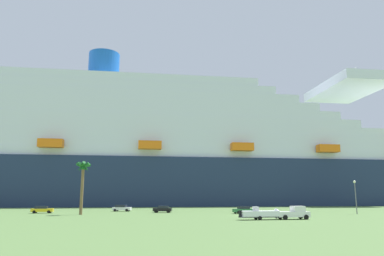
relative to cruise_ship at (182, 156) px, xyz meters
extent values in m
plane|color=#4C6B38|center=(7.99, -40.80, -19.49)|extent=(600.00, 600.00, 0.00)
cube|color=#1E2D4C|center=(3.21, 0.19, -10.81)|extent=(237.89, 46.85, 17.35)
cube|color=white|center=(3.21, 0.19, -0.56)|extent=(209.42, 42.59, 3.16)
cube|color=white|center=(-1.51, -0.06, 2.60)|extent=(201.26, 41.44, 3.16)
cube|color=white|center=(-6.23, -0.31, 5.76)|extent=(189.03, 40.36, 3.16)
cube|color=white|center=(-10.96, -0.57, 8.92)|extent=(181.49, 39.47, 3.16)
cube|color=white|center=(-15.68, -0.82, 12.08)|extent=(171.19, 38.58, 3.16)
cube|color=white|center=(-20.40, -1.08, 15.24)|extent=(164.17, 37.62, 3.16)
cube|color=white|center=(-25.12, -1.33, 18.40)|extent=(156.86, 36.87, 3.16)
cube|color=white|center=(-29.84, -1.59, 21.56)|extent=(149.85, 36.07, 3.16)
cube|color=white|center=(-34.56, -1.84, 24.72)|extent=(140.81, 34.81, 3.16)
cube|color=white|center=(-39.28, -2.09, 27.88)|extent=(136.46, 33.88, 3.16)
cube|color=white|center=(74.02, 4.01, 31.46)|extent=(25.63, 38.82, 4.00)
cylinder|color=#1959B2|center=(-32.20, -1.71, 35.40)|extent=(12.95, 12.95, 11.86)
cylinder|color=silver|center=(78.74, 4.26, 35.46)|extent=(0.80, 0.80, 12.00)
cube|color=orange|center=(-45.41, -20.23, 1.66)|extent=(8.16, 3.63, 2.80)
cube|color=orange|center=(-12.36, -18.45, 1.66)|extent=(8.16, 3.63, 2.80)
cube|color=orange|center=(20.69, -16.66, 1.66)|extent=(8.16, 3.63, 2.80)
cube|color=orange|center=(53.73, -14.88, 1.66)|extent=(8.16, 3.63, 2.80)
cube|color=white|center=(13.94, -82.17, -18.64)|extent=(5.77, 2.56, 0.90)
cube|color=white|center=(14.94, -82.07, -17.74)|extent=(2.19, 2.03, 0.90)
cube|color=#26333F|center=(15.61, -82.00, -17.83)|extent=(0.27, 1.68, 0.63)
cylinder|color=black|center=(15.79, -80.97, -19.09)|extent=(0.82, 0.36, 0.80)
cylinder|color=black|center=(15.99, -82.96, -19.09)|extent=(0.82, 0.36, 0.80)
cylinder|color=black|center=(12.06, -81.36, -19.09)|extent=(0.82, 0.36, 0.80)
cylinder|color=black|center=(12.26, -83.34, -19.09)|extent=(0.82, 0.36, 0.80)
cube|color=#595960|center=(8.09, -82.76, -19.02)|extent=(7.08, 2.41, 0.16)
cube|color=#595960|center=(12.18, -82.35, -19.02)|extent=(2.27, 0.35, 0.10)
cylinder|color=black|center=(7.68, -81.85, -19.17)|extent=(0.66, 0.28, 0.64)
cylinder|color=black|center=(7.88, -83.74, -19.17)|extent=(0.66, 0.28, 0.64)
cube|color=white|center=(8.09, -82.76, -18.49)|extent=(6.47, 2.53, 0.90)
cone|color=white|center=(11.63, -82.40, -18.49)|extent=(1.37, 1.83, 1.71)
cube|color=silver|center=(7.47, -82.83, -17.69)|extent=(0.90, 1.08, 0.70)
cube|color=black|center=(4.75, -83.10, -18.49)|extent=(0.41, 0.53, 1.10)
cylinder|color=brown|center=(-24.95, -64.27, -14.57)|extent=(0.63, 0.63, 9.83)
cone|color=#195923|center=(-24.55, -64.26, -9.56)|extent=(0.83, 3.02, 1.68)
cone|color=#195923|center=(-24.70, -63.95, -9.56)|extent=(2.78, 2.36, 1.79)
cone|color=#195923|center=(-25.01, -63.88, -9.56)|extent=(2.85, 1.13, 2.31)
cone|color=#195923|center=(-25.23, -63.99, -9.56)|extent=(2.53, 2.58, 1.99)
cone|color=#195923|center=(-25.35, -64.27, -9.56)|extent=(0.74, 2.95, 1.91)
cone|color=#195923|center=(-25.26, -64.51, -9.56)|extent=(2.20, 2.59, 2.39)
cone|color=#195923|center=(-24.99, -64.67, -9.56)|extent=(2.93, 0.99, 2.11)
cone|color=#195923|center=(-24.64, -64.52, -9.56)|extent=(2.43, 2.76, 1.72)
sphere|color=#195923|center=(-24.95, -64.27, -9.66)|extent=(1.10, 1.10, 1.10)
cylinder|color=slate|center=(33.87, -67.00, -16.17)|extent=(0.20, 0.20, 6.64)
sphere|color=#F9F2CC|center=(33.87, -67.00, -12.59)|extent=(0.56, 0.56, 0.56)
cube|color=yellow|center=(-34.97, -57.20, -18.81)|extent=(4.87, 2.34, 0.70)
cube|color=#1E232D|center=(-35.20, -57.23, -18.18)|extent=(2.80, 1.92, 0.55)
cylinder|color=black|center=(-33.53, -56.12, -19.16)|extent=(0.68, 0.30, 0.66)
cylinder|color=black|center=(-33.32, -57.91, -19.16)|extent=(0.68, 0.30, 0.66)
cylinder|color=black|center=(-36.61, -56.48, -19.16)|extent=(0.68, 0.30, 0.66)
cylinder|color=black|center=(-36.40, -58.27, -19.16)|extent=(0.68, 0.30, 0.66)
cube|color=black|center=(-7.88, -56.77, -18.81)|extent=(4.54, 2.53, 0.70)
cube|color=#1E232D|center=(-7.67, -56.80, -18.18)|extent=(2.64, 2.05, 0.55)
cylinder|color=black|center=(-9.43, -57.48, -19.16)|extent=(0.69, 0.32, 0.66)
cylinder|color=black|center=(-9.14, -55.62, -19.16)|extent=(0.69, 0.32, 0.66)
cylinder|color=black|center=(-6.63, -57.92, -19.16)|extent=(0.69, 0.32, 0.66)
cylinder|color=black|center=(-6.33, -56.06, -19.16)|extent=(0.69, 0.32, 0.66)
cube|color=#2D723F|center=(9.88, -62.64, -18.81)|extent=(4.56, 2.64, 0.70)
cube|color=#1E232D|center=(10.09, -62.61, -18.18)|extent=(2.67, 2.12, 0.55)
cylinder|color=black|center=(8.66, -63.84, -19.16)|extent=(0.69, 0.33, 0.66)
cylinder|color=black|center=(8.31, -61.96, -19.16)|extent=(0.69, 0.33, 0.66)
cylinder|color=black|center=(11.44, -63.33, -19.16)|extent=(0.69, 0.33, 0.66)
cylinder|color=black|center=(11.10, -61.45, -19.16)|extent=(0.69, 0.33, 0.66)
cube|color=white|center=(-18.03, -49.22, -18.81)|extent=(4.84, 2.75, 0.70)
cube|color=#1E232D|center=(-18.25, -49.18, -18.18)|extent=(2.83, 2.19, 0.55)
cylinder|color=black|center=(-16.37, -48.55, -19.16)|extent=(0.69, 0.34, 0.66)
cylinder|color=black|center=(-16.73, -50.45, -19.16)|extent=(0.69, 0.34, 0.66)
cylinder|color=black|center=(-19.33, -47.99, -19.16)|extent=(0.69, 0.34, 0.66)
cylinder|color=black|center=(-19.69, -49.89, -19.16)|extent=(0.69, 0.34, 0.66)
camera|label=1|loc=(-8.33, -142.51, -15.45)|focal=33.42mm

